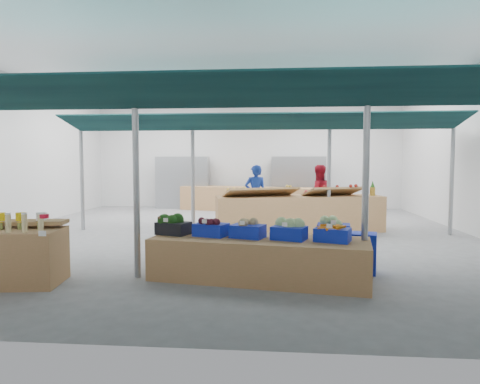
% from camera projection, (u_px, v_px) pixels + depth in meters
% --- Properties ---
extents(floor, '(13.00, 13.00, 0.00)m').
position_uv_depth(floor, '(229.00, 235.00, 10.64)').
color(floor, slate).
rests_on(floor, ground).
extents(hall, '(13.00, 13.00, 13.00)m').
position_uv_depth(hall, '(235.00, 132.00, 11.89)').
color(hall, silver).
rests_on(hall, ground).
extents(pole_grid, '(10.00, 4.60, 3.00)m').
position_uv_depth(pole_grid, '(256.00, 162.00, 8.71)').
color(pole_grid, gray).
rests_on(pole_grid, floor).
extents(awnings, '(9.50, 7.08, 0.30)m').
position_uv_depth(awnings, '(256.00, 114.00, 8.65)').
color(awnings, black).
rests_on(awnings, pole_grid).
extents(back_shelving_left, '(2.00, 0.50, 2.00)m').
position_uv_depth(back_shelving_left, '(183.00, 183.00, 16.75)').
color(back_shelving_left, '#B23F33').
rests_on(back_shelving_left, floor).
extents(back_shelving_right, '(2.00, 0.50, 2.00)m').
position_uv_depth(back_shelving_right, '(298.00, 183.00, 16.37)').
color(back_shelving_right, '#B23F33').
rests_on(back_shelving_right, floor).
extents(veg_counter, '(3.44, 1.63, 0.64)m').
position_uv_depth(veg_counter, '(259.00, 259.00, 6.60)').
color(veg_counter, olive).
rests_on(veg_counter, floor).
extents(fruit_counter, '(4.45, 1.91, 0.93)m').
position_uv_depth(fruit_counter, '(299.00, 214.00, 11.20)').
color(fruit_counter, olive).
rests_on(fruit_counter, floor).
extents(far_counter, '(5.04, 2.24, 0.89)m').
position_uv_depth(far_counter, '(246.00, 199.00, 15.88)').
color(far_counter, olive).
rests_on(far_counter, floor).
extents(crate_stack, '(0.62, 0.50, 0.66)m').
position_uv_depth(crate_stack, '(359.00, 253.00, 7.00)').
color(crate_stack, '#1023AE').
rests_on(crate_stack, floor).
extents(vendor_left, '(0.70, 0.54, 1.73)m').
position_uv_depth(vendor_left, '(256.00, 195.00, 12.37)').
color(vendor_left, navy).
rests_on(vendor_left, floor).
extents(vendor_right, '(0.96, 0.82, 1.73)m').
position_uv_depth(vendor_right, '(318.00, 195.00, 12.22)').
color(vendor_right, '#B71629').
rests_on(vendor_right, floor).
extents(crate_broccoli, '(0.59, 0.49, 0.35)m').
position_uv_depth(crate_broccoli, '(173.00, 225.00, 6.92)').
color(crate_broccoli, black).
rests_on(crate_broccoli, veg_counter).
extents(crate_beets, '(0.59, 0.49, 0.29)m').
position_uv_depth(crate_beets, '(211.00, 228.00, 6.76)').
color(crate_beets, '#1023AE').
rests_on(crate_beets, veg_counter).
extents(crate_celeriac, '(0.59, 0.49, 0.31)m').
position_uv_depth(crate_celeriac, '(248.00, 228.00, 6.61)').
color(crate_celeriac, '#1023AE').
rests_on(crate_celeriac, veg_counter).
extents(crate_cabbage, '(0.59, 0.49, 0.35)m').
position_uv_depth(crate_cabbage, '(289.00, 229.00, 6.45)').
color(crate_cabbage, '#1023AE').
rests_on(crate_cabbage, veg_counter).
extents(crate_carrots, '(0.59, 0.49, 0.29)m').
position_uv_depth(crate_carrots, '(333.00, 234.00, 6.29)').
color(crate_carrots, '#1023AE').
rests_on(crate_carrots, veg_counter).
extents(sparrow, '(0.12, 0.09, 0.11)m').
position_uv_depth(sparrow, '(162.00, 220.00, 6.84)').
color(sparrow, brown).
rests_on(sparrow, crate_broccoli).
extents(pole_ribbon, '(0.12, 0.12, 0.28)m').
position_uv_depth(pole_ribbon, '(44.00, 218.00, 5.62)').
color(pole_ribbon, red).
rests_on(pole_ribbon, pole_grid).
extents(apple_heap_yellow, '(2.02, 1.42, 0.27)m').
position_uv_depth(apple_heap_yellow, '(261.00, 190.00, 10.93)').
color(apple_heap_yellow, '#997247').
rests_on(apple_heap_yellow, fruit_counter).
extents(apple_heap_red, '(1.66, 1.25, 0.27)m').
position_uv_depth(apple_heap_red, '(333.00, 190.00, 11.17)').
color(apple_heap_red, '#997247').
rests_on(apple_heap_red, fruit_counter).
extents(pineapple, '(0.14, 0.14, 0.39)m').
position_uv_depth(pineapple, '(373.00, 189.00, 11.30)').
color(pineapple, '#8C6019').
rests_on(pineapple, fruit_counter).
extents(crate_extra, '(0.55, 0.44, 0.32)m').
position_uv_depth(crate_extra, '(334.00, 227.00, 6.69)').
color(crate_extra, '#1023AE').
rests_on(crate_extra, veg_counter).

